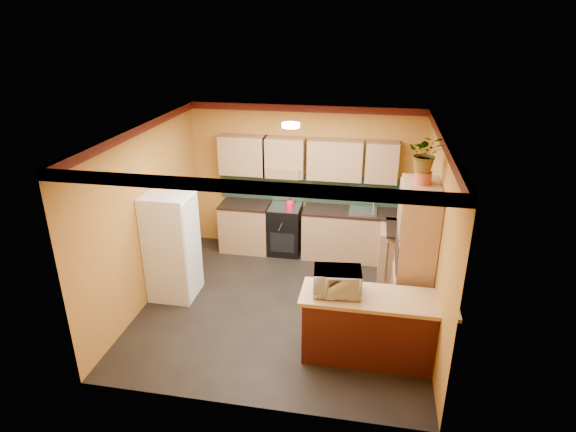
% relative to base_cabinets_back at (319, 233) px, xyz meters
% --- Properties ---
extents(room_shell, '(4.24, 4.24, 2.72)m').
position_rel_base_cabinets_back_xyz_m(room_shell, '(-0.29, -1.52, 1.65)').
color(room_shell, black).
rests_on(room_shell, ground).
extents(base_cabinets_back, '(3.65, 0.60, 0.88)m').
position_rel_base_cabinets_back_xyz_m(base_cabinets_back, '(0.00, 0.00, 0.00)').
color(base_cabinets_back, '#A87959').
rests_on(base_cabinets_back, ground).
extents(countertop_back, '(3.65, 0.62, 0.04)m').
position_rel_base_cabinets_back_xyz_m(countertop_back, '(0.00, -0.00, 0.46)').
color(countertop_back, black).
rests_on(countertop_back, base_cabinets_back).
extents(stove, '(0.58, 0.58, 0.91)m').
position_rel_base_cabinets_back_xyz_m(stove, '(-0.62, -0.00, 0.02)').
color(stove, black).
rests_on(stove, ground).
extents(kettle, '(0.20, 0.20, 0.18)m').
position_rel_base_cabinets_back_xyz_m(kettle, '(-0.53, -0.05, 0.56)').
color(kettle, red).
rests_on(kettle, stove).
extents(sink, '(0.48, 0.40, 0.03)m').
position_rel_base_cabinets_back_xyz_m(sink, '(0.78, 0.00, 0.50)').
color(sink, silver).
rests_on(sink, countertop_back).
extents(base_cabinets_right, '(0.60, 0.80, 0.88)m').
position_rel_base_cabinets_back_xyz_m(base_cabinets_right, '(1.49, -0.59, 0.00)').
color(base_cabinets_right, '#A87959').
rests_on(base_cabinets_right, ground).
extents(countertop_right, '(0.62, 0.80, 0.04)m').
position_rel_base_cabinets_back_xyz_m(countertop_right, '(1.49, -0.59, 0.46)').
color(countertop_right, black).
rests_on(countertop_right, base_cabinets_right).
extents(fridge, '(0.68, 0.66, 1.70)m').
position_rel_base_cabinets_back_xyz_m(fridge, '(-2.06, -1.77, 0.41)').
color(fridge, white).
rests_on(fridge, ground).
extents(pantry, '(0.48, 0.90, 2.10)m').
position_rel_base_cabinets_back_xyz_m(pantry, '(1.54, -1.87, 0.61)').
color(pantry, '#A87959').
rests_on(pantry, ground).
extents(fern_pot, '(0.22, 0.22, 0.16)m').
position_rel_base_cabinets_back_xyz_m(fern_pot, '(1.54, -1.82, 1.74)').
color(fern_pot, '#AF482A').
rests_on(fern_pot, pantry).
extents(fern, '(0.45, 0.39, 0.48)m').
position_rel_base_cabinets_back_xyz_m(fern, '(1.54, -1.82, 2.06)').
color(fern, '#A87959').
rests_on(fern, fern_pot).
extents(breakfast_bar, '(1.80, 0.55, 0.88)m').
position_rel_base_cabinets_back_xyz_m(breakfast_bar, '(1.06, -2.79, 0.00)').
color(breakfast_bar, '#491811').
rests_on(breakfast_bar, ground).
extents(bar_top, '(1.90, 0.65, 0.05)m').
position_rel_base_cabinets_back_xyz_m(bar_top, '(1.06, -2.79, 0.47)').
color(bar_top, tan).
rests_on(bar_top, breakfast_bar).
extents(microwave, '(0.62, 0.45, 0.32)m').
position_rel_base_cabinets_back_xyz_m(microwave, '(0.56, -2.79, 0.65)').
color(microwave, white).
rests_on(microwave, bar_top).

